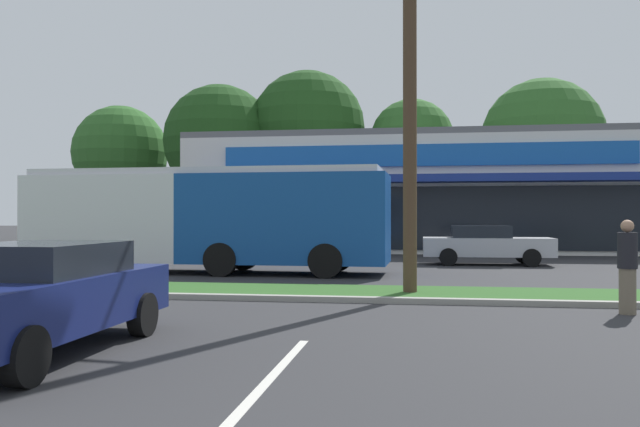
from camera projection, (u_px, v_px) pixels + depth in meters
The scene contains 15 objects.
grass_median at pixel (233, 290), 14.82m from camera, with size 56.00×2.20×0.12m, color #2D5B23.
curb_lip at pixel (217, 297), 13.62m from camera, with size 56.00×0.24×0.12m, color #99968C.
parking_stripe_2 at pixel (265, 384), 6.72m from camera, with size 0.12×4.80×0.01m, color silver.
storefront_building at pixel (422, 195), 35.35m from camera, with size 23.76×12.17×5.96m.
tree_far_left at pixel (120, 153), 49.71m from camera, with size 7.23×7.23×10.34m.
tree_left at pixel (220, 141), 46.43m from camera, with size 8.06×8.06×11.29m.
tree_mid_left at pixel (307, 128), 46.50m from camera, with size 8.28×8.28×12.31m.
tree_mid at pixel (412, 142), 45.24m from camera, with size 5.97×5.97×10.05m.
tree_mid_right at pixel (543, 139), 42.44m from camera, with size 7.93×7.93×10.88m.
utility_pole at pixel (404, 38), 14.10m from camera, with size 3.06×2.40×10.65m.
city_bus at pixel (207, 217), 20.24m from camera, with size 11.49×2.87×3.25m.
car_0 at pixel (31, 296), 8.21m from camera, with size 1.99×4.63×1.41m.
car_2 at pixel (486, 244), 23.63m from camera, with size 4.63×1.88×1.44m.
car_4 at pixel (231, 241), 26.18m from camera, with size 4.28×1.88×1.54m.
pedestrian_near_bench at pixel (627, 267), 11.59m from camera, with size 0.34×0.34×1.70m.
Camera 1 is at (4.20, -0.37, 1.75)m, focal length 36.17 mm.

